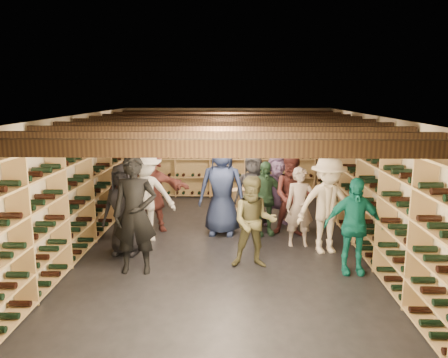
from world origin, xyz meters
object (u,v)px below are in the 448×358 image
Objects in this scene: person_3 at (328,205)px; person_11 at (276,190)px; person_2 at (254,222)px; person_12 at (253,191)px; person_7 at (300,207)px; person_9 at (145,196)px; crate_stack_left at (238,204)px; person_0 at (125,209)px; person_4 at (353,226)px; person_6 at (222,188)px; person_1 at (135,215)px; person_5 at (151,189)px; person_8 at (293,195)px; crate_loose at (231,202)px; crate_stack_right at (235,216)px; person_10 at (264,198)px.

person_11 is at bearing 103.55° from person_3.
person_2 is 0.96× the size of person_12.
person_9 is at bearing 173.64° from person_7.
person_0 reaches higher than crate_stack_left.
person_4 is at bearing -6.51° from person_2.
person_6 reaches higher than person_7.
person_11 is (2.44, 2.63, -0.19)m from person_1.
person_7 is 1.40m from person_12.
person_6 reaches higher than crate_stack_left.
person_2 is at bearing -117.43° from person_11.
person_3 is at bearing 28.53° from person_2.
person_4 is (1.78, -2.96, 0.43)m from crate_stack_left.
person_5 is at bearing 150.10° from person_3.
person_1 is 1.15× the size of person_8.
person_5 is at bearing 75.65° from person_9.
person_9 reaches higher than crate_loose.
person_8 is (2.69, 1.88, -0.13)m from person_1.
crate_stack_right is at bearing 166.22° from person_11.
crate_loose is at bearing 108.35° from person_11.
person_3 is at bearing -34.36° from person_12.
crate_stack_right is 1.08m from person_10.
person_3 is at bearing -45.97° from crate_stack_right.
person_9 is at bearing -146.69° from crate_stack_right.
crate_loose is at bearing 111.84° from person_7.
person_5 is at bearing 161.51° from person_7.
person_3 is (3.19, 0.95, -0.07)m from person_1.
person_6 reaches higher than person_8.
crate_stack_right is 1.88m from person_7.
person_9 reaches higher than crate_stack_right.
person_7 is (2.75, 1.29, -0.20)m from person_1.
person_9 is (0.22, 0.70, 0.07)m from person_0.
person_12 reaches higher than crate_stack_left.
person_11 is (0.82, -0.39, 0.42)m from crate_stack_left.
person_0 is 0.99× the size of person_8.
person_5 is (-1.80, -0.87, 0.53)m from crate_stack_left.
person_10 is (0.84, -0.03, -0.19)m from person_6.
person_8 is at bearing -9.76° from person_5.
person_8 is at bearing 28.47° from person_0.
person_12 is at bearing 41.69° from person_6.
person_3 reaches higher than person_7.
crate_loose is 0.32× the size of person_12.
person_2 is at bearing 4.96° from person_1.
person_1 reaches higher than person_3.
person_7 is (1.12, -1.73, 0.40)m from crate_stack_left.
person_2 is 1.55m from person_4.
person_10 is 0.99× the size of person_11.
person_6 reaches higher than person_9.
person_6 is at bearing 53.52° from person_1.
crate_stack_right is at bearing 73.21° from person_6.
person_2 reaches higher than person_10.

